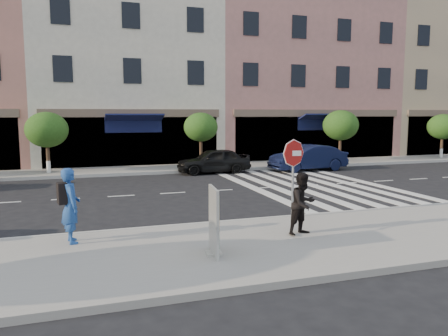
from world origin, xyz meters
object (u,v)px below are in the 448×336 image
Objects in this scene: walker at (303,204)px; car_far_mid at (213,161)px; poster_board at (214,222)px; car_far_right at (308,158)px; photographer at (71,206)px; stop_sign at (293,160)px.

car_far_mid is at bearing 65.09° from walker.
poster_board reaches higher than car_far_right.
photographer is 16.20m from car_far_right.
poster_board is at bearing -39.47° from car_far_right.
poster_board is 13.84m from car_far_mid.
car_far_mid is at bearing 90.71° from stop_sign.
walker is 0.36× the size of car_far_right.
poster_board is (-3.13, -2.50, -0.96)m from stop_sign.
car_far_mid is (3.97, 13.26, -0.19)m from poster_board.
photographer reaches higher than car_far_mid.
stop_sign is 11.84m from car_far_right.
photographer is 0.45× the size of car_far_mid.
car_far_mid is (6.87, 11.40, -0.37)m from photographer.
car_far_right is (6.09, 10.10, -1.10)m from stop_sign.
car_far_right is at bearing 82.25° from car_far_mid.
stop_sign is 0.53× the size of car_far_right.
walker is at bearing -103.90° from stop_sign.
poster_board is at bearing 179.13° from walker.
walker reaches higher than car_far_right.
stop_sign reaches higher than poster_board.
stop_sign reaches higher than walker.
car_far_mid is 0.90× the size of car_far_right.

